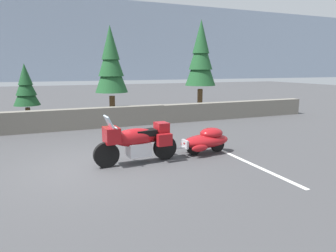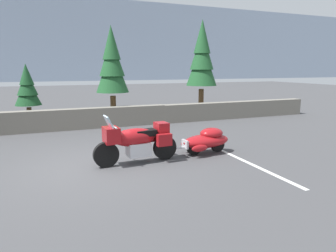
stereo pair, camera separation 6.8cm
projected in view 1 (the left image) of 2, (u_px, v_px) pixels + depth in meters
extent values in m
plane|color=#424244|center=(91.00, 166.00, 7.86)|extent=(80.00, 80.00, 0.00)
cube|color=slate|center=(72.00, 119.00, 12.51)|extent=(8.00, 0.47, 0.86)
cube|color=slate|center=(235.00, 110.00, 15.49)|extent=(8.00, 0.50, 0.84)
cube|color=#99A8BF|center=(44.00, 50.00, 92.89)|extent=(240.00, 80.00, 16.00)
cylinder|color=black|center=(106.00, 155.00, 7.73)|extent=(0.67, 0.18, 0.66)
cylinder|color=black|center=(165.00, 148.00, 8.44)|extent=(0.67, 0.18, 0.66)
cube|color=silver|center=(139.00, 149.00, 8.10)|extent=(0.63, 0.48, 0.36)
ellipsoid|color=maroon|center=(135.00, 137.00, 7.99)|extent=(1.23, 0.51, 0.48)
cube|color=maroon|center=(111.00, 135.00, 7.70)|extent=(0.39, 0.54, 0.40)
cube|color=#9EB7C6|center=(109.00, 123.00, 7.62)|extent=(0.22, 0.45, 0.34)
cube|color=black|center=(145.00, 133.00, 8.10)|extent=(0.58, 0.39, 0.16)
cube|color=maroon|center=(162.00, 127.00, 8.29)|extent=(0.34, 0.42, 0.28)
cube|color=maroon|center=(165.00, 140.00, 8.05)|extent=(0.41, 0.18, 0.32)
cube|color=maroon|center=(156.00, 135.00, 8.58)|extent=(0.41, 0.18, 0.32)
cylinder|color=silver|center=(113.00, 126.00, 7.68)|extent=(0.08, 0.70, 0.04)
cylinder|color=silver|center=(108.00, 145.00, 7.71)|extent=(0.26, 0.09, 0.54)
cylinder|color=black|center=(194.00, 148.00, 8.86)|extent=(0.45, 0.13, 0.44)
cylinder|color=black|center=(217.00, 145.00, 9.21)|extent=(0.45, 0.13, 0.44)
ellipsoid|color=maroon|center=(206.00, 141.00, 9.01)|extent=(1.54, 0.77, 0.40)
ellipsoid|color=maroon|center=(211.00, 133.00, 9.04)|extent=(0.75, 0.60, 0.32)
cube|color=silver|center=(185.00, 144.00, 8.71)|extent=(0.08, 0.32, 0.24)
ellipsoid|color=maroon|center=(200.00, 148.00, 8.57)|extent=(0.53, 0.17, 0.20)
ellipsoid|color=maroon|center=(189.00, 143.00, 9.13)|extent=(0.53, 0.17, 0.20)
cylinder|color=silver|center=(173.00, 149.00, 8.56)|extent=(0.70, 0.09, 0.05)
cylinder|color=brown|center=(200.00, 103.00, 16.08)|extent=(0.27, 0.27, 1.43)
cone|color=#1E5128|center=(201.00, 64.00, 15.70)|extent=(1.58, 1.58, 2.25)
cone|color=#1E5128|center=(201.00, 50.00, 15.58)|extent=(1.22, 1.22, 1.97)
cone|color=#1E5128|center=(201.00, 36.00, 15.45)|extent=(0.87, 0.87, 1.69)
cylinder|color=brown|center=(28.00, 116.00, 13.55)|extent=(0.20, 0.20, 0.78)
cone|color=#194723|center=(26.00, 91.00, 13.35)|extent=(1.12, 1.12, 1.24)
cone|color=#194723|center=(25.00, 83.00, 13.28)|extent=(0.87, 0.87, 1.08)
cone|color=#194723|center=(25.00, 74.00, 13.21)|extent=(0.62, 0.62, 0.93)
cylinder|color=brown|center=(112.00, 110.00, 13.93)|extent=(0.26, 0.26, 1.26)
cone|color=#1E5128|center=(111.00, 70.00, 13.60)|extent=(1.46, 1.46, 1.99)
cone|color=#1E5128|center=(111.00, 56.00, 13.49)|extent=(1.13, 1.13, 1.74)
cone|color=#1E5128|center=(110.00, 42.00, 13.37)|extent=(0.80, 0.80, 1.49)
cube|color=silver|center=(254.00, 165.00, 7.98)|extent=(0.12, 3.60, 0.01)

